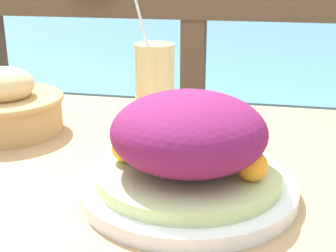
% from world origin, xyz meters
% --- Properties ---
extents(patio_table, '(1.02, 0.83, 0.73)m').
position_xyz_m(patio_table, '(0.00, 0.00, 0.63)').
color(patio_table, tan).
rests_on(patio_table, ground_plane).
extents(railing_fence, '(2.80, 0.08, 0.96)m').
position_xyz_m(railing_fence, '(0.00, 0.80, 0.67)').
color(railing_fence, brown).
rests_on(railing_fence, ground_plane).
extents(sea_backdrop, '(12.00, 4.00, 0.48)m').
position_xyz_m(sea_backdrop, '(0.00, 3.30, 0.24)').
color(sea_backdrop, teal).
rests_on(sea_backdrop, ground_plane).
extents(salad_plate, '(0.30, 0.30, 0.14)m').
position_xyz_m(salad_plate, '(0.12, -0.03, 0.79)').
color(salad_plate, white).
rests_on(salad_plate, patio_table).
extents(drink_glass, '(0.08, 0.08, 0.25)m').
position_xyz_m(drink_glass, '(0.01, 0.25, 0.81)').
color(drink_glass, '#DBCC7F').
rests_on(drink_glass, patio_table).
extents(bread_basket, '(0.22, 0.22, 0.12)m').
position_xyz_m(bread_basket, '(-0.25, 0.15, 0.78)').
color(bread_basket, tan).
rests_on(bread_basket, patio_table).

